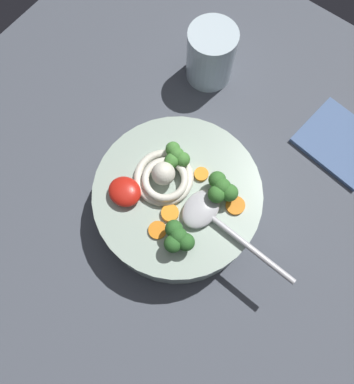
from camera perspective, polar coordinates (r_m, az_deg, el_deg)
table_slab at (r=60.80cm, az=1.03°, el=-1.39°), size 90.64×90.64×3.70cm
soup_bowl at (r=55.30cm, az=-0.00°, el=-1.06°), size 23.65×23.65×6.78cm
noodle_pile at (r=51.71cm, az=-1.96°, el=2.25°), size 9.13×8.95×3.67cm
soup_spoon at (r=50.58cm, az=4.84°, el=-3.51°), size 17.30×6.14×1.60cm
chili_sauce_dollop at (r=51.59cm, az=-7.87°, el=0.06°), size 4.60×4.14×2.07cm
broccoli_floret_right at (r=48.24cm, az=0.13°, el=-6.89°), size 4.55×3.91×3.60cm
broccoli_floret_front at (r=50.24cm, az=6.67°, el=0.52°), size 4.66×4.01×3.68cm
broccoli_floret_rear at (r=51.92cm, az=-0.14°, el=5.44°), size 4.05×3.48×3.20cm
carrot_slice_far at (r=52.85cm, az=3.66°, el=2.68°), size 2.01×2.01×0.58cm
carrot_slice_left at (r=50.59cm, az=-2.95°, el=-5.74°), size 2.45×2.45×0.44cm
carrot_slice_extra_b at (r=51.96cm, az=8.76°, el=-2.01°), size 2.63×2.63×0.47cm
carrot_slice_center at (r=50.97cm, az=-1.06°, el=-3.20°), size 2.40×2.40×0.68cm
drinking_glass at (r=65.72cm, az=5.10°, el=19.83°), size 7.94×7.94×9.67cm
folded_napkin at (r=67.56cm, az=23.44°, el=6.82°), size 13.86×12.09×0.80cm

